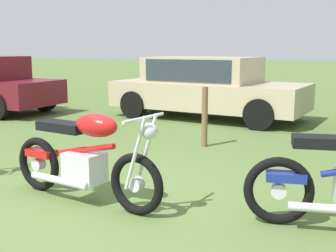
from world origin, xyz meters
TOP-DOWN VIEW (x-y plane):
  - ground_plane at (0.00, 0.00)m, footprint 120.00×120.00m
  - motorcycle_red at (-0.02, -0.02)m, footprint 1.98×0.82m
  - car_beige at (-0.05, 5.95)m, footprint 4.76×2.78m
  - fence_post_wooden at (0.60, 2.98)m, footprint 0.10×0.10m

SIDE VIEW (x-z plane):
  - ground_plane at x=0.00m, z-range 0.00..0.00m
  - motorcycle_red at x=-0.02m, z-range -0.02..1.00m
  - fence_post_wooden at x=0.60m, z-range 0.00..1.00m
  - car_beige at x=-0.05m, z-range 0.08..1.51m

